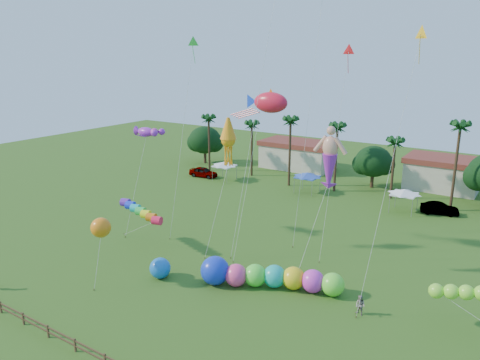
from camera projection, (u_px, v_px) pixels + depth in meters
The scene contains 20 objects.
ground at pixel (168, 324), 35.31m from camera, with size 160.00×160.00×0.00m, color #285116.
tree_line at pixel (389, 163), 67.79m from camera, with size 69.46×8.91×11.00m.
buildings_row at pixel (358, 165), 76.76m from camera, with size 35.00×7.00×4.00m.
tent_row at pixel (306, 175), 67.07m from camera, with size 31.00×4.00×0.60m.
fence at pixel (105, 359), 30.31m from camera, with size 36.12×0.12×1.00m.
car_a at pixel (203, 172), 76.77m from camera, with size 1.93×4.79×1.63m, color #4C4C54.
car_b at pixel (440, 209), 59.03m from camera, with size 1.60×4.58×1.51m, color #4C4C54.
spectator_b at pixel (360, 305), 36.32m from camera, with size 0.80×0.62×1.65m, color gray.
caterpillar_inflatable at pixel (266, 276), 40.50m from camera, with size 12.15×6.42×2.55m.
blue_ball at pixel (160, 268), 42.32m from camera, with size 1.91×1.91×1.91m, color blue.
rainbow_tube at pixel (145, 218), 47.50m from camera, with size 8.53×2.43×4.05m.
green_worm at pixel (436, 291), 34.49m from camera, with size 8.96×3.05×3.48m.
orange_ball_kite at pixel (101, 228), 40.13m from camera, with size 2.18×2.57×6.16m.
merman_kite at pixel (330, 162), 41.31m from camera, with size 2.50×5.52×13.16m.
fish_kite at pixel (271, 103), 46.28m from camera, with size 5.52×6.98×16.17m.
squid_kite at pixel (228, 140), 46.46m from camera, with size 2.12×4.98×13.75m.
lobster_kite at pixel (146, 132), 51.10m from camera, with size 4.24×4.93×12.16m.
delta_kite_red at pixel (348, 54), 42.51m from camera, with size 1.27×3.28×20.59m.
delta_kite_yellow at pixel (420, 40), 32.33m from camera, with size 2.63×3.88×21.67m.
delta_kite_green at pixel (193, 46), 48.29m from camera, with size 1.60×4.29×21.45m.
Camera 1 is at (21.68, -23.08, 19.82)m, focal length 35.00 mm.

